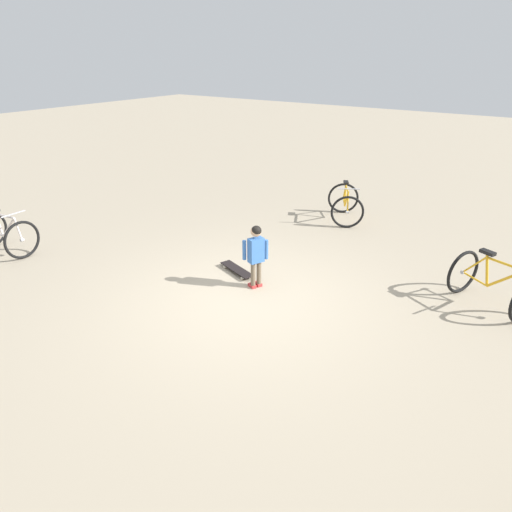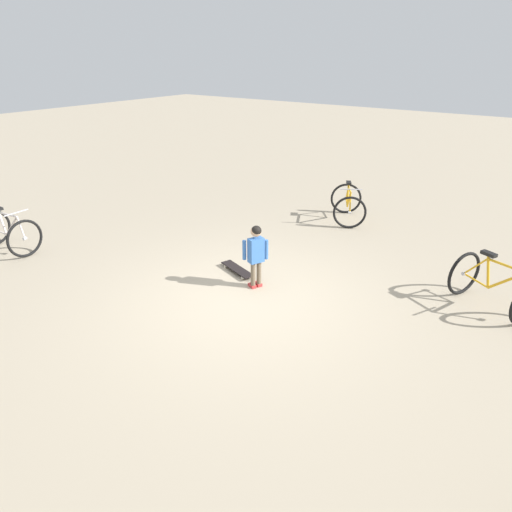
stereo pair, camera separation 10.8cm
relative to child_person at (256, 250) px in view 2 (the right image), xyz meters
The scene contains 6 objects.
ground_plane 0.80m from the child_person, 163.19° to the right, with size 50.00×50.00×0.00m, color tan.
child_person is the anchor object (origin of this frame).
skateboard 0.86m from the child_person, 66.62° to the left, with size 0.44×0.80×0.07m.
bicycle_near 3.81m from the child_person, ahead, with size 1.28×1.15×0.85m.
bicycle_mid 3.56m from the child_person, 65.25° to the right, with size 1.09×1.27×0.85m.
bicycle_far 4.92m from the child_person, 107.97° to the left, with size 0.77×1.11×0.85m.
Camera 2 is at (-5.04, -3.81, 3.56)m, focal length 32.88 mm.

